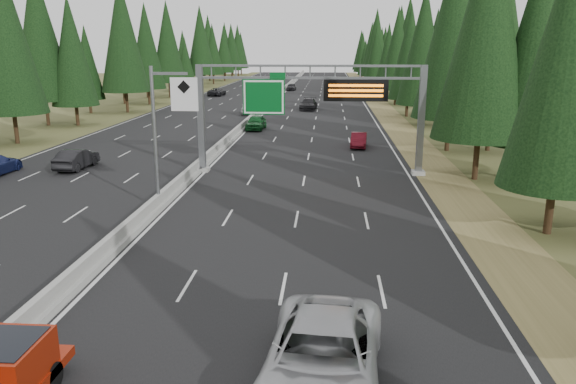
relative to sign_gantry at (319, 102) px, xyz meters
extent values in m
cube|color=black|center=(-8.92, 45.12, -5.23)|extent=(32.00, 260.00, 0.08)
cube|color=olive|center=(8.88, 45.12, -5.24)|extent=(3.60, 260.00, 0.06)
cube|color=#4D5327|center=(-26.72, 45.12, -5.24)|extent=(3.60, 260.00, 0.06)
cube|color=gray|center=(-8.92, 45.12, -5.04)|extent=(0.70, 260.00, 0.30)
cube|color=gray|center=(-8.92, 45.12, -4.64)|extent=(0.30, 260.00, 0.60)
cube|color=slate|center=(-8.57, 0.12, -1.29)|extent=(0.45, 0.45, 7.80)
cube|color=gray|center=(-8.57, 0.12, -5.04)|extent=(0.90, 0.90, 0.30)
cube|color=slate|center=(7.28, 0.12, -1.29)|extent=(0.45, 0.45, 7.80)
cube|color=gray|center=(7.28, 0.12, -5.04)|extent=(0.90, 0.90, 0.30)
cube|color=slate|center=(-0.64, 0.12, 2.53)|extent=(15.85, 0.35, 0.16)
cube|color=slate|center=(-0.64, 0.12, 1.69)|extent=(15.85, 0.35, 0.16)
cube|color=#054C19|center=(-3.92, -0.13, 0.36)|extent=(3.00, 0.10, 2.50)
cube|color=silver|center=(-3.92, -0.19, 0.36)|extent=(2.85, 0.02, 2.35)
cube|color=#054C19|center=(-2.92, -0.13, 1.86)|extent=(1.10, 0.10, 0.45)
cube|color=black|center=(2.58, -0.18, 0.86)|extent=(4.50, 0.40, 1.50)
cube|color=orange|center=(2.58, -0.40, 1.21)|extent=(3.80, 0.02, 0.18)
cube|color=orange|center=(2.58, -0.40, 0.86)|extent=(3.80, 0.02, 0.18)
cube|color=orange|center=(2.58, -0.40, 0.51)|extent=(3.80, 0.02, 0.18)
cylinder|color=slate|center=(-8.92, -9.88, -1.19)|extent=(0.20, 0.20, 8.00)
cube|color=gray|center=(-8.92, -9.88, -5.09)|extent=(0.50, 0.50, 0.20)
cube|color=slate|center=(-7.92, -9.88, 2.41)|extent=(2.00, 0.15, 0.15)
cube|color=silver|center=(-7.12, -10.00, 1.31)|extent=(1.50, 0.06, 1.80)
cylinder|color=black|center=(11.75, -12.65, -4.06)|extent=(0.40, 0.40, 2.41)
cone|color=black|center=(11.75, -12.65, 3.47)|extent=(5.42, 5.42, 12.66)
cylinder|color=black|center=(11.11, -0.72, -3.81)|extent=(0.40, 0.40, 2.91)
cone|color=black|center=(11.11, -0.72, 5.28)|extent=(6.55, 6.55, 15.28)
cylinder|color=black|center=(14.39, -0.95, -3.97)|extent=(0.40, 0.40, 2.59)
cone|color=black|center=(14.39, -0.95, 4.11)|extent=(5.82, 5.82, 13.59)
cylinder|color=black|center=(11.44, 10.72, -3.77)|extent=(0.40, 0.40, 2.99)
cone|color=black|center=(11.44, 10.72, 5.58)|extent=(6.73, 6.73, 15.71)
cylinder|color=black|center=(15.13, 11.04, -3.80)|extent=(0.40, 0.40, 2.94)
cone|color=black|center=(15.13, 11.04, 5.39)|extent=(6.62, 6.62, 15.44)
cylinder|color=black|center=(11.46, 27.19, -3.99)|extent=(0.40, 0.40, 2.56)
cone|color=black|center=(11.46, 27.19, 4.01)|extent=(5.76, 5.76, 13.44)
cylinder|color=black|center=(15.75, 25.90, -3.97)|extent=(0.40, 0.40, 2.59)
cone|color=black|center=(15.75, 25.90, 4.12)|extent=(5.83, 5.83, 13.60)
cylinder|color=black|center=(11.28, 36.96, -4.10)|extent=(0.40, 0.40, 2.34)
cone|color=black|center=(11.28, 36.96, 3.22)|extent=(5.27, 5.27, 12.29)
cylinder|color=black|center=(14.62, 36.74, -4.15)|extent=(0.40, 0.40, 2.24)
cone|color=black|center=(14.62, 36.74, 2.84)|extent=(5.03, 5.03, 11.74)
cylinder|color=black|center=(11.48, 52.70, -4.04)|extent=(0.40, 0.40, 2.46)
cone|color=black|center=(11.48, 52.70, 3.65)|extent=(5.53, 5.53, 12.91)
cylinder|color=black|center=(15.65, 51.07, -3.97)|extent=(0.40, 0.40, 2.60)
cone|color=black|center=(15.65, 51.07, 4.15)|extent=(5.84, 5.84, 13.64)
cylinder|color=black|center=(11.41, 65.91, -4.19)|extent=(0.40, 0.40, 2.15)
cone|color=black|center=(11.41, 65.91, 2.52)|extent=(4.84, 4.84, 11.29)
cylinder|color=black|center=(14.89, 65.69, -3.83)|extent=(0.40, 0.40, 2.87)
cone|color=black|center=(14.89, 65.69, 5.14)|extent=(6.46, 6.46, 15.08)
cylinder|color=black|center=(10.17, 77.38, -4.17)|extent=(0.40, 0.40, 2.19)
cone|color=black|center=(10.17, 77.38, 2.69)|extent=(4.94, 4.94, 11.52)
cylinder|color=black|center=(14.75, 76.74, -3.89)|extent=(0.40, 0.40, 2.76)
cone|color=black|center=(14.75, 76.74, 4.75)|extent=(6.22, 6.22, 14.51)
cylinder|color=black|center=(11.16, 90.68, -3.86)|extent=(0.40, 0.40, 2.81)
cone|color=black|center=(11.16, 90.68, 4.93)|extent=(6.33, 6.33, 14.77)
cylinder|color=black|center=(15.76, 91.68, -4.14)|extent=(0.40, 0.40, 2.26)
cone|color=black|center=(15.76, 91.68, 2.92)|extent=(5.08, 5.08, 11.86)
cylinder|color=black|center=(11.08, 104.27, -4.05)|extent=(0.40, 0.40, 2.43)
cone|color=black|center=(11.08, 104.27, 3.54)|extent=(5.47, 5.47, 12.76)
cylinder|color=black|center=(14.55, 106.19, -4.13)|extent=(0.40, 0.40, 2.28)
cone|color=black|center=(14.55, 106.19, 3.00)|extent=(5.13, 5.13, 11.97)
cylinder|color=black|center=(10.54, 118.61, -4.36)|extent=(0.40, 0.40, 1.81)
cone|color=black|center=(10.54, 118.61, 1.30)|extent=(4.08, 4.08, 9.52)
cylinder|color=black|center=(14.80, 118.53, -4.11)|extent=(0.40, 0.40, 2.32)
cone|color=black|center=(14.80, 118.53, 3.14)|extent=(5.22, 5.22, 12.17)
cylinder|color=black|center=(10.26, 128.73, -4.17)|extent=(0.40, 0.40, 2.19)
cone|color=black|center=(10.26, 128.73, 2.67)|extent=(4.93, 4.93, 11.50)
cylinder|color=black|center=(14.64, 132.37, -4.26)|extent=(0.40, 0.40, 2.02)
cone|color=black|center=(14.64, 132.37, 2.05)|extent=(4.54, 4.54, 10.60)
cylinder|color=black|center=(10.60, 142.55, -4.11)|extent=(0.40, 0.40, 2.33)
cone|color=black|center=(10.60, 142.55, 3.16)|extent=(5.23, 5.23, 12.21)
cylinder|color=black|center=(14.43, 144.41, -3.90)|extent=(0.40, 0.40, 2.73)
cone|color=black|center=(14.43, 144.41, 4.63)|extent=(6.15, 6.15, 14.34)
cylinder|color=black|center=(11.55, 158.30, -4.28)|extent=(0.40, 0.40, 1.97)
cone|color=black|center=(11.55, 158.30, 1.88)|extent=(4.44, 4.44, 10.35)
cylinder|color=black|center=(15.07, 156.67, -3.98)|extent=(0.40, 0.40, 2.57)
cone|color=black|center=(15.07, 156.67, 4.06)|extent=(5.79, 5.79, 13.51)
cylinder|color=black|center=(-29.47, 11.80, -3.81)|extent=(0.40, 0.40, 2.91)
cone|color=black|center=(-29.47, 11.80, 5.28)|extent=(6.55, 6.55, 15.28)
cylinder|color=black|center=(-29.21, 24.81, -4.07)|extent=(0.40, 0.40, 2.40)
cone|color=black|center=(-29.21, 24.81, 3.42)|extent=(5.39, 5.39, 12.59)
cylinder|color=black|center=(-32.80, 24.70, -3.78)|extent=(0.40, 0.40, 2.98)
cone|color=black|center=(-32.80, 24.70, 5.55)|extent=(6.71, 6.71, 15.66)
cylinder|color=black|center=(-28.06, 38.69, -3.78)|extent=(0.40, 0.40, 2.98)
cone|color=black|center=(-28.06, 38.69, 5.54)|extent=(6.71, 6.71, 15.66)
cylinder|color=black|center=(-33.16, 37.91, -4.30)|extent=(0.40, 0.40, 1.94)
cone|color=black|center=(-33.16, 37.91, 1.78)|extent=(4.37, 4.37, 10.21)
cylinder|color=black|center=(-28.68, 50.77, -3.98)|extent=(0.40, 0.40, 2.57)
cone|color=black|center=(-28.68, 50.77, 4.05)|extent=(5.78, 5.78, 13.49)
cylinder|color=black|center=(-33.14, 51.60, -4.26)|extent=(0.40, 0.40, 2.02)
cone|color=black|center=(-33.14, 51.60, 2.06)|extent=(4.55, 4.55, 10.62)
cylinder|color=black|center=(-29.02, 64.35, -3.87)|extent=(0.40, 0.40, 2.80)
cone|color=black|center=(-29.02, 64.35, 4.86)|extent=(6.29, 6.29, 14.68)
cylinder|color=black|center=(-33.05, 63.54, -3.98)|extent=(0.40, 0.40, 2.57)
cone|color=black|center=(-33.05, 63.54, 4.05)|extent=(5.78, 5.78, 13.49)
cylinder|color=black|center=(-29.08, 77.16, -4.37)|extent=(0.40, 0.40, 1.80)
cone|color=black|center=(-29.08, 77.16, 1.24)|extent=(4.04, 4.04, 9.43)
cylinder|color=black|center=(-33.05, 79.11, -4.19)|extent=(0.40, 0.40, 2.15)
cone|color=black|center=(-33.05, 79.11, 2.54)|extent=(4.85, 4.85, 11.31)
cylinder|color=black|center=(-29.28, 92.78, -3.78)|extent=(0.40, 0.40, 2.97)
cone|color=black|center=(-29.28, 92.78, 5.50)|extent=(6.68, 6.68, 15.59)
cylinder|color=black|center=(-32.71, 89.73, -4.23)|extent=(0.40, 0.40, 2.08)
cone|color=black|center=(-32.71, 89.73, 2.27)|extent=(4.68, 4.68, 10.92)
cylinder|color=black|center=(-28.85, 104.40, -4.07)|extent=(0.40, 0.40, 2.41)
cone|color=black|center=(-28.85, 104.40, 3.45)|extent=(5.41, 5.41, 12.63)
cylinder|color=black|center=(-33.24, 104.94, -4.23)|extent=(0.40, 0.40, 2.07)
cone|color=black|center=(-33.24, 104.94, 2.24)|extent=(4.66, 4.66, 10.88)
cylinder|color=black|center=(-28.25, 116.83, -4.08)|extent=(0.40, 0.40, 2.39)
cone|color=black|center=(-28.25, 116.83, 3.38)|extent=(5.37, 5.37, 12.52)
cylinder|color=black|center=(-32.88, 118.68, -3.84)|extent=(0.40, 0.40, 2.87)
cone|color=black|center=(-32.88, 118.68, 5.12)|extent=(6.45, 6.45, 15.05)
cylinder|color=black|center=(-28.23, 128.99, -3.98)|extent=(0.40, 0.40, 2.57)
cone|color=black|center=(-28.23, 128.99, 4.05)|extent=(5.78, 5.78, 13.49)
cylinder|color=black|center=(-33.75, 129.06, -4.36)|extent=(0.40, 0.40, 1.82)
cone|color=black|center=(-33.75, 129.06, 1.33)|extent=(4.09, 4.09, 9.55)
cylinder|color=black|center=(-28.76, 144.17, -3.96)|extent=(0.40, 0.40, 2.61)
cone|color=black|center=(-28.76, 144.17, 4.19)|extent=(5.87, 5.87, 13.69)
cylinder|color=black|center=(-32.97, 144.31, -3.90)|extent=(0.40, 0.40, 2.73)
cone|color=black|center=(-32.97, 144.31, 4.62)|extent=(6.14, 6.14, 14.32)
cylinder|color=black|center=(-29.69, 156.75, -4.12)|extent=(0.40, 0.40, 2.30)
cone|color=black|center=(-29.69, 156.75, 3.07)|extent=(5.17, 5.17, 12.07)
cylinder|color=black|center=(-32.45, 155.83, -4.34)|extent=(0.40, 0.40, 1.85)
cone|color=black|center=(-32.45, 155.83, 1.45)|extent=(4.17, 4.17, 9.73)
imported|color=#BABBC0|center=(0.66, -26.88, -4.26)|extent=(3.65, 6.93, 1.86)
cylinder|color=black|center=(-6.61, -27.36, -4.81)|extent=(0.28, 0.76, 0.76)
cube|color=maroon|center=(-7.42, -28.03, -4.00)|extent=(1.80, 2.09, 1.04)
cube|color=black|center=(-7.42, -28.03, -3.72)|extent=(1.61, 1.80, 0.52)
imported|color=#125120|center=(-7.42, 22.42, -4.38)|extent=(2.14, 4.81, 1.61)
imported|color=#570C16|center=(3.55, 11.53, -4.52)|extent=(1.75, 4.14, 1.33)
imported|color=black|center=(-2.29, 43.71, -4.37)|extent=(2.65, 5.78, 1.64)
imported|color=silver|center=(1.37, 81.11, -4.45)|extent=(2.51, 5.32, 1.47)
imported|color=black|center=(-7.42, 82.50, -4.43)|extent=(2.07, 4.58, 1.53)
imported|color=black|center=(-18.35, 0.38, -4.43)|extent=(1.82, 4.70, 1.53)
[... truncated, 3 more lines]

